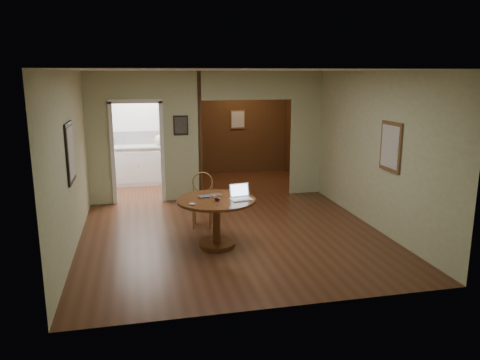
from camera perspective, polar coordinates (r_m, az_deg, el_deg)
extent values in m
plane|color=#462414|center=(7.85, -0.77, -6.85)|extent=(5.00, 5.00, 0.00)
plane|color=silver|center=(7.39, -0.83, 13.26)|extent=(5.00, 5.00, 0.00)
plane|color=beige|center=(5.13, 4.89, -1.85)|extent=(5.00, 0.00, 5.00)
plane|color=beige|center=(7.42, -20.07, 1.99)|extent=(0.00, 5.00, 5.00)
plane|color=beige|center=(8.37, 16.24, 3.43)|extent=(0.00, 5.00, 5.00)
cube|color=beige|center=(9.85, -16.83, 4.75)|extent=(0.50, 2.70, 0.04)
cube|color=beige|center=(9.86, -7.20, 5.21)|extent=(0.80, 2.70, 0.04)
cube|color=beige|center=(10.48, 8.01, 5.63)|extent=(0.70, 2.70, 0.04)
plane|color=silver|center=(11.81, -11.78, 6.30)|extent=(2.70, 0.00, 2.70)
plane|color=#381910|center=(12.59, -0.30, 6.96)|extent=(2.70, 0.00, 2.70)
cube|color=#381910|center=(11.14, -5.76, 6.12)|extent=(0.08, 2.50, 2.70)
cube|color=black|center=(7.39, -20.01, 3.14)|extent=(0.03, 0.70, 0.90)
cube|color=brown|center=(7.91, 17.91, 3.89)|extent=(0.03, 0.60, 0.80)
cube|color=black|center=(9.81, -7.23, 6.64)|extent=(0.30, 0.03, 0.40)
cube|color=white|center=(12.56, -0.28, 7.40)|extent=(0.40, 0.03, 0.50)
cube|color=white|center=(11.82, -11.73, 5.09)|extent=(2.00, 0.02, 0.32)
cylinder|color=brown|center=(7.44, -2.86, -7.79)|extent=(0.57, 0.57, 0.05)
cylinder|color=brown|center=(7.33, -2.89, -5.23)|extent=(0.12, 0.12, 0.66)
cylinder|color=brown|center=(7.22, -2.92, -2.48)|extent=(1.22, 1.22, 0.04)
cylinder|color=olive|center=(8.23, -4.64, -2.79)|extent=(0.49, 0.49, 0.03)
cylinder|color=olive|center=(8.17, -5.73, -4.52)|extent=(0.03, 0.03, 0.43)
cylinder|color=olive|center=(8.14, -3.70, -4.55)|extent=(0.03, 0.03, 0.43)
cylinder|color=olive|center=(8.44, -5.49, -3.94)|extent=(0.03, 0.03, 0.43)
cylinder|color=olive|center=(8.41, -3.53, -3.96)|extent=(0.03, 0.03, 0.43)
cylinder|color=olive|center=(8.34, -5.68, -1.30)|extent=(0.03, 0.03, 0.35)
cylinder|color=olive|center=(8.30, -3.44, -1.32)|extent=(0.03, 0.03, 0.35)
torus|color=olive|center=(8.29, -4.57, -0.26)|extent=(0.37, 0.11, 0.37)
cube|color=white|center=(7.17, 0.13, -2.34)|extent=(0.35, 0.27, 0.02)
cube|color=silver|center=(7.14, 0.19, -2.33)|extent=(0.29, 0.16, 0.00)
cube|color=white|center=(7.27, -0.10, -1.22)|extent=(0.33, 0.11, 0.21)
cube|color=#92A2BA|center=(7.26, -0.08, -1.24)|extent=(0.28, 0.08, 0.18)
imported|color=#ACABB0|center=(7.30, -3.54, -2.03)|extent=(0.41, 0.31, 0.03)
ellipsoid|color=white|center=(6.90, -5.86, -2.93)|extent=(0.11, 0.08, 0.04)
cylinder|color=navy|center=(6.88, -2.55, -3.07)|extent=(0.09, 0.09, 0.01)
cube|color=white|center=(11.65, -11.56, 1.73)|extent=(2.00, 0.55, 0.90)
cube|color=#B7B6B2|center=(11.57, -11.66, 4.02)|extent=(2.06, 0.60, 0.04)
sphere|color=#B20C0C|center=(11.35, -12.29, 1.67)|extent=(0.03, 0.03, 0.03)
sphere|color=#B20C0C|center=(11.39, -7.26, 1.91)|extent=(0.03, 0.03, 0.03)
ellipsoid|color=beige|center=(11.56, -9.76, 4.84)|extent=(0.32, 0.29, 0.26)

